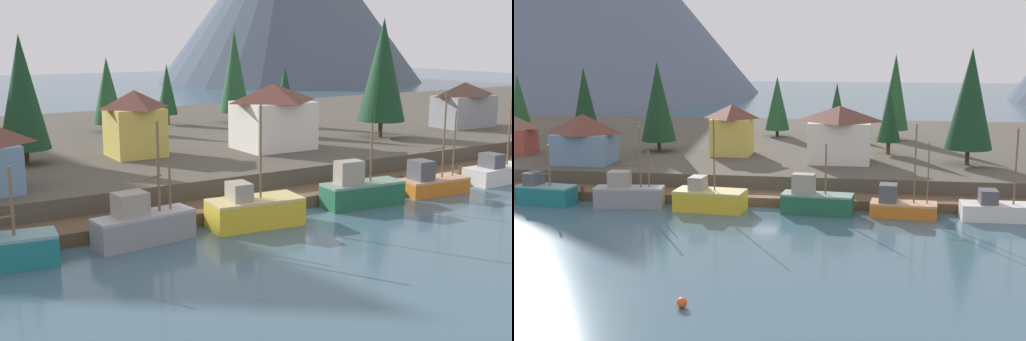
{
  "view_description": "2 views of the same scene",
  "coord_description": "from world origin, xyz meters",
  "views": [
    {
      "loc": [
        -30.14,
        -42.4,
        14.0
      ],
      "look_at": [
        -2.0,
        3.1,
        3.04
      ],
      "focal_mm": 45.44,
      "sensor_mm": 36.0,
      "label": 1
    },
    {
      "loc": [
        10.46,
        -68.26,
        17.13
      ],
      "look_at": [
        0.01,
        3.96,
        3.17
      ],
      "focal_mm": 47.84,
      "sensor_mm": 36.0,
      "label": 2
    }
  ],
  "objects": [
    {
      "name": "conifer_near_left",
      "position": [
        14.35,
        35.21,
        9.53
      ],
      "size": [
        4.2,
        4.2,
        12.65
      ],
      "color": "#4C3823",
      "rests_on": "shoreline_bank"
    },
    {
      "name": "dock",
      "position": [
        0.0,
        1.99,
        0.5
      ],
      "size": [
        80.0,
        4.0,
        1.6
      ],
      "color": "brown",
      "rests_on": "ground_plane"
    },
    {
      "name": "conifer_far_left",
      "position": [
        13.17,
        21.17,
        7.39
      ],
      "size": [
        3.11,
        3.11,
        8.2
      ],
      "color": "#4C3823",
      "rests_on": "shoreline_bank"
    },
    {
      "name": "conifer_near_right",
      "position": [
        5.59,
        38.14,
        7.23
      ],
      "size": [
        2.78,
        2.78,
        8.13
      ],
      "color": "#4C3823",
      "rests_on": "shoreline_bank"
    },
    {
      "name": "house_yellow",
      "position": [
        -6.97,
        17.78,
        5.83
      ],
      "size": [
        5.27,
        5.08,
        6.53
      ],
      "color": "gold",
      "rests_on": "shoreline_bank"
    },
    {
      "name": "fishing_boat_grey",
      "position": [
        -14.18,
        -1.64,
        1.38
      ],
      "size": [
        7.3,
        3.02,
        8.47
      ],
      "rotation": [
        0.0,
        0.0,
        0.11
      ],
      "color": "gray",
      "rests_on": "ground_plane"
    },
    {
      "name": "fishing_boat_teal",
      "position": [
        -23.32,
        -1.74,
        1.22
      ],
      "size": [
        6.31,
        3.26,
        6.38
      ],
      "rotation": [
        0.0,
        0.0,
        -0.14
      ],
      "color": "#196B70",
      "rests_on": "ground_plane"
    },
    {
      "name": "fishing_boat_yellow",
      "position": [
        -5.39,
        -2.06,
        1.23
      ],
      "size": [
        7.37,
        3.81,
        9.43
      ],
      "rotation": [
        0.0,
        0.0,
        -0.1
      ],
      "color": "gold",
      "rests_on": "ground_plane"
    },
    {
      "name": "conifer_back_left",
      "position": [
        -3.46,
        35.84,
        7.61
      ],
      "size": [
        3.81,
        3.81,
        9.21
      ],
      "color": "#4C3823",
      "rests_on": "shoreline_bank"
    },
    {
      "name": "shoreline_bank",
      "position": [
        0.0,
        32.0,
        1.25
      ],
      "size": [
        400.0,
        56.0,
        2.5
      ],
      "primitive_type": "cube",
      "color": "#4C473D",
      "rests_on": "ground_plane"
    },
    {
      "name": "fishing_boat_white",
      "position": [
        23.07,
        -1.65,
        1.0
      ],
      "size": [
        7.14,
        3.01,
        8.95
      ],
      "rotation": [
        0.0,
        0.0,
        0.01
      ],
      "color": "silver",
      "rests_on": "ground_plane"
    },
    {
      "name": "ground_plane",
      "position": [
        0.0,
        20.0,
        -0.5
      ],
      "size": [
        400.0,
        400.0,
        1.0
      ],
      "primitive_type": "cube",
      "color": "#3D5B6B"
    },
    {
      "name": "conifer_back_right",
      "position": [
        -17.2,
        19.05,
        9.17
      ],
      "size": [
        4.64,
        4.64,
        11.93
      ],
      "color": "#4C3823",
      "rests_on": "shoreline_bank"
    },
    {
      "name": "fishing_boat_orange",
      "position": [
        13.88,
        -1.73,
        1.07
      ],
      "size": [
        6.64,
        3.22,
        9.21
      ],
      "rotation": [
        0.0,
        0.0,
        -0.09
      ],
      "color": "#CC6B1E",
      "rests_on": "ground_plane"
    },
    {
      "name": "conifer_mid_right",
      "position": [
        22.3,
        14.44,
        10.37
      ],
      "size": [
        5.57,
        5.57,
        13.8
      ],
      "color": "#4C3823",
      "rests_on": "shoreline_bank"
    },
    {
      "name": "house_white",
      "position": [
        7.07,
        14.36,
        6.0
      ],
      "size": [
        7.77,
        6.42,
        6.86
      ],
      "color": "silver",
      "rests_on": "shoreline_bank"
    },
    {
      "name": "house_grey",
      "position": [
        37.91,
        15.62,
        5.49
      ],
      "size": [
        8.08,
        4.98,
        5.85
      ],
      "color": "gray",
      "rests_on": "shoreline_bank"
    },
    {
      "name": "fishing_boat_green",
      "position": [
        5.44,
        -1.7,
        1.33
      ],
      "size": [
        7.31,
        3.17,
        7.06
      ],
      "rotation": [
        0.0,
        0.0,
        -0.1
      ],
      "color": "#1E5B3D",
      "rests_on": "ground_plane"
    }
  ]
}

